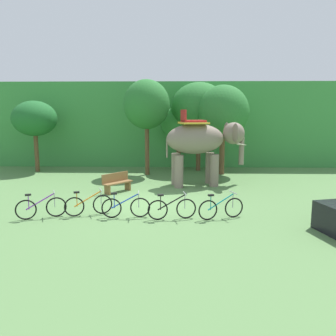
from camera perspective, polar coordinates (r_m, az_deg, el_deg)
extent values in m
plane|color=#567F47|center=(14.08, -3.65, -5.88)|extent=(80.00, 80.00, 0.00)
cube|color=#3D8E42|center=(25.80, -1.29, 7.40)|extent=(36.00, 6.00, 5.60)
cylinder|color=brown|center=(22.72, -20.93, 2.34)|extent=(0.26, 0.26, 2.31)
ellipsoid|color=#1E6028|center=(22.58, -21.24, 7.66)|extent=(2.67, 2.67, 2.12)
cylinder|color=brown|center=(20.15, -3.48, 2.85)|extent=(0.25, 0.25, 2.82)
ellipsoid|color=#28702D|center=(20.02, -3.55, 10.47)|extent=(2.64, 2.64, 2.82)
cylinder|color=brown|center=(22.23, 1.76, 2.32)|extent=(0.27, 0.27, 1.93)
ellipsoid|color=#338438|center=(22.07, 1.79, 7.33)|extent=(2.24, 2.24, 2.18)
cylinder|color=brown|center=(21.68, 5.04, 2.98)|extent=(0.28, 0.28, 2.59)
ellipsoid|color=#28702D|center=(21.55, 5.15, 10.00)|extent=(3.43, 3.43, 3.02)
cylinder|color=brown|center=(20.53, 8.91, 2.10)|extent=(0.31, 0.31, 2.27)
ellipsoid|color=#28702D|center=(20.37, 9.09, 9.15)|extent=(2.99, 2.99, 3.09)
ellipsoid|color=gray|center=(17.14, 4.52, 4.84)|extent=(3.12, 1.96, 1.50)
cylinder|color=gray|center=(17.94, 6.92, 0.02)|extent=(0.44, 0.44, 1.60)
cylinder|color=gray|center=(17.22, 7.67, -0.40)|extent=(0.44, 0.44, 1.60)
cylinder|color=gray|center=(17.50, 1.28, -0.16)|extent=(0.44, 0.44, 1.60)
cylinder|color=gray|center=(16.76, 1.81, -0.59)|extent=(0.44, 0.44, 1.60)
ellipsoid|color=gray|center=(17.74, 10.82, 5.67)|extent=(1.28, 1.20, 1.10)
ellipsoid|color=gray|center=(18.26, 9.68, 5.96)|extent=(0.33, 0.85, 0.96)
ellipsoid|color=gray|center=(17.11, 11.10, 5.69)|extent=(0.33, 0.85, 0.96)
cylinder|color=gray|center=(17.98, 12.07, 2.79)|extent=(0.26, 0.26, 1.40)
cone|color=beige|center=(18.13, 11.70, 3.97)|extent=(0.58, 0.23, 0.21)
cone|color=beige|center=(17.73, 12.23, 3.83)|extent=(0.58, 0.23, 0.21)
cube|color=gold|center=(17.07, 4.22, 7.45)|extent=(1.54, 1.57, 0.08)
cube|color=#B22323|center=(17.07, 4.23, 7.75)|extent=(1.26, 1.11, 0.10)
cube|color=#B22323|center=(16.94, 2.58, 8.70)|extent=(0.28, 0.90, 0.56)
cylinder|color=gray|center=(16.88, -0.18, 3.26)|extent=(0.08, 0.08, 0.90)
torus|color=black|center=(12.89, -22.47, -6.41)|extent=(0.68, 0.31, 0.71)
torus|color=black|center=(12.89, -18.01, -6.15)|extent=(0.68, 0.31, 0.71)
cylinder|color=purple|center=(12.82, -20.41, -5.21)|extent=(0.92, 0.41, 0.54)
cylinder|color=purple|center=(12.82, -22.10, -5.27)|extent=(0.03, 0.03, 0.52)
cube|color=black|center=(12.76, -22.17, -4.14)|extent=(0.22, 0.17, 0.06)
cylinder|color=#9E9EA3|center=(12.81, -18.29, -4.96)|extent=(0.03, 0.03, 0.55)
cylinder|color=#9E9EA3|center=(12.75, -18.36, -3.78)|extent=(0.23, 0.49, 0.03)
torus|color=black|center=(12.73, -15.26, -6.21)|extent=(0.68, 0.29, 0.71)
torus|color=black|center=(12.82, -10.78, -5.93)|extent=(0.68, 0.29, 0.71)
cylinder|color=orange|center=(12.70, -13.16, -5.00)|extent=(0.92, 0.38, 0.54)
cylinder|color=orange|center=(12.67, -14.86, -5.05)|extent=(0.03, 0.03, 0.52)
cube|color=black|center=(12.61, -14.91, -3.91)|extent=(0.22, 0.16, 0.06)
cylinder|color=#9E9EA3|center=(12.74, -11.04, -4.73)|extent=(0.03, 0.03, 0.55)
cylinder|color=#9E9EA3|center=(12.68, -11.08, -3.55)|extent=(0.21, 0.50, 0.03)
torus|color=black|center=(12.28, -9.33, -6.57)|extent=(0.71, 0.12, 0.71)
torus|color=black|center=(12.23, -4.63, -6.54)|extent=(0.71, 0.12, 0.71)
cylinder|color=blue|center=(12.18, -7.13, -5.43)|extent=(0.97, 0.14, 0.54)
cylinder|color=blue|center=(12.20, -8.90, -5.40)|extent=(0.03, 0.03, 0.52)
cube|color=black|center=(12.14, -8.93, -4.21)|extent=(0.21, 0.12, 0.06)
cylinder|color=#9E9EA3|center=(12.16, -4.89, -5.27)|extent=(0.03, 0.03, 0.55)
cylinder|color=#9E9EA3|center=(12.09, -4.90, -4.04)|extent=(0.09, 0.52, 0.03)
torus|color=black|center=(11.91, -1.71, -6.96)|extent=(0.71, 0.19, 0.71)
torus|color=black|center=(12.08, 3.02, -6.73)|extent=(0.71, 0.19, 0.71)
cylinder|color=black|center=(11.91, 0.56, -5.70)|extent=(0.96, 0.23, 0.54)
cylinder|color=black|center=(11.85, -1.24, -5.73)|extent=(0.03, 0.03, 0.52)
cube|color=black|center=(11.78, -1.24, -4.51)|extent=(0.22, 0.14, 0.06)
cylinder|color=#9E9EA3|center=(11.99, 2.80, -5.46)|extent=(0.03, 0.03, 0.55)
cylinder|color=#9E9EA3|center=(11.92, 2.81, -4.21)|extent=(0.13, 0.52, 0.03)
torus|color=black|center=(11.96, 6.63, -6.94)|extent=(0.69, 0.28, 0.71)
torus|color=black|center=(12.40, 10.86, -6.46)|extent=(0.69, 0.28, 0.71)
cylinder|color=teal|center=(12.10, 8.71, -5.57)|extent=(0.93, 0.37, 0.54)
cylinder|color=teal|center=(11.93, 7.09, -5.69)|extent=(0.03, 0.03, 0.52)
cube|color=black|center=(11.87, 7.12, -4.48)|extent=(0.22, 0.16, 0.06)
cylinder|color=#9E9EA3|center=(12.30, 10.70, -5.23)|extent=(0.03, 0.03, 0.55)
cylinder|color=#9E9EA3|center=(12.24, 10.74, -4.01)|extent=(0.20, 0.50, 0.03)
cylinder|color=black|center=(12.55, 25.42, -7.19)|extent=(0.66, 0.33, 0.64)
cube|color=brown|center=(16.02, -8.32, -2.43)|extent=(1.29, 1.39, 0.06)
cube|color=brown|center=(16.11, -8.75, -1.50)|extent=(1.03, 1.17, 0.40)
cube|color=brown|center=(16.44, -6.68, -2.89)|extent=(0.32, 0.30, 0.45)
cube|color=brown|center=(15.70, -10.00, -3.55)|extent=(0.32, 0.30, 0.45)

